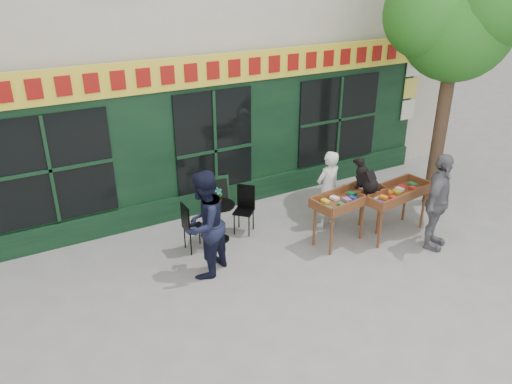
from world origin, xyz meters
TOP-DOWN VIEW (x-y plane):
  - ground at (0.00, 0.00)m, footprint 80.00×80.00m
  - street_tree at (4.34, 0.36)m, footprint 3.05×2.90m
  - book_cart_center at (1.61, -0.10)m, footprint 1.57×0.83m
  - dog at (1.96, -0.15)m, footprint 0.42×0.64m
  - woman at (1.61, 0.55)m, footprint 0.63×0.46m
  - book_cart_right at (2.55, -0.35)m, footprint 1.57×0.82m
  - man_right at (2.85, -1.10)m, footprint 1.17×0.90m
  - bistro_table at (-0.52, 1.07)m, footprint 0.60×0.60m
  - bistro_chair_left at (-1.16, 0.97)m, footprint 0.37×0.36m
  - bistro_chair_right at (0.09, 1.19)m, footprint 0.51×0.51m
  - potted_plant at (-0.52, 1.07)m, footprint 0.20×0.16m
  - man_left at (-1.22, 0.17)m, footprint 1.15×1.10m
  - chalkboard at (-0.04, 2.19)m, footprint 0.58×0.27m

SIDE VIEW (x-z plane):
  - ground at x=0.00m, z-range 0.00..0.00m
  - chalkboard at x=-0.04m, z-range 0.01..0.79m
  - bistro_table at x=-0.52m, z-range 0.16..0.92m
  - bistro_chair_left at x=-1.16m, z-range 0.08..1.03m
  - bistro_chair_right at x=0.09m, z-range 0.08..1.03m
  - woman at x=1.61m, z-range 0.00..1.60m
  - book_cart_center at x=1.61m, z-range 0.33..1.32m
  - book_cart_right at x=2.55m, z-range 0.33..1.32m
  - man_right at x=2.85m, z-range 0.00..1.84m
  - potted_plant at x=-0.52m, z-range 0.77..1.10m
  - man_left at x=-1.22m, z-range 0.00..1.87m
  - dog at x=1.96m, z-range 0.99..1.59m
  - street_tree at x=4.34m, z-range 1.31..6.91m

